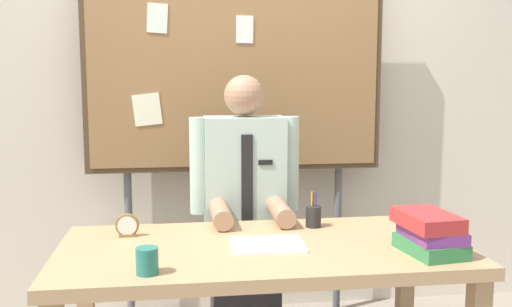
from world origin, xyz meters
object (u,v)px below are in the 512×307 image
object	(u,v)px
book_stack	(429,233)
bulletin_board	(236,72)
desk	(262,266)
pen_holder	(313,216)
open_notebook	(268,245)
desk_clock	(127,226)
person	(245,226)
coffee_mug	(147,261)

from	to	relation	value
book_stack	bulletin_board	bearing A→B (deg)	117.25
desk	pen_holder	distance (m)	0.39
desk	open_notebook	distance (m)	0.10
book_stack	desk_clock	size ratio (longest dim) A/B	3.07
bulletin_board	desk_clock	world-z (taller)	bulletin_board
person	book_stack	xyz separation A→B (m)	(0.62, -0.80, 0.16)
open_notebook	coffee_mug	bearing A→B (deg)	-149.90
desk	desk_clock	size ratio (longest dim) A/B	16.65
coffee_mug	desk_clock	bearing A→B (deg)	102.19
open_notebook	person	bearing A→B (deg)	91.73
coffee_mug	pen_holder	bearing A→B (deg)	36.86
person	desk_clock	world-z (taller)	person
bulletin_board	pen_holder	world-z (taller)	bulletin_board
book_stack	pen_holder	bearing A→B (deg)	128.18
bulletin_board	coffee_mug	world-z (taller)	bulletin_board
person	bulletin_board	bearing A→B (deg)	90.06
bulletin_board	coffee_mug	distance (m)	1.52
desk_clock	coffee_mug	distance (m)	0.50
bulletin_board	coffee_mug	bearing A→B (deg)	-108.88
desk	bulletin_board	distance (m)	1.28
desk	coffee_mug	distance (m)	0.55
person	pen_holder	world-z (taller)	person
desk	bulletin_board	size ratio (longest dim) A/B	0.80
bulletin_board	pen_holder	bearing A→B (deg)	-70.37
person	desk_clock	bearing A→B (deg)	-144.02
person	open_notebook	world-z (taller)	person
desk	person	size ratio (longest dim) A/B	1.14
person	book_stack	world-z (taller)	person
book_stack	pen_holder	xyz separation A→B (m)	(-0.35, 0.45, -0.03)
desk_clock	person	bearing A→B (deg)	35.98
open_notebook	desk_clock	size ratio (longest dim) A/B	2.94
person	bulletin_board	xyz separation A→B (m)	(-0.00, 0.41, 0.78)
person	pen_holder	size ratio (longest dim) A/B	8.95
book_stack	coffee_mug	world-z (taller)	book_stack
desk_clock	desk	bearing A→B (deg)	-20.15
open_notebook	coffee_mug	xyz separation A→B (m)	(-0.46, -0.27, 0.04)
person	coffee_mug	xyz separation A→B (m)	(-0.45, -0.89, 0.13)
book_stack	coffee_mug	distance (m)	1.07
desk_clock	pen_holder	distance (m)	0.82
coffee_mug	pen_holder	xyz separation A→B (m)	(0.72, 0.54, 0.00)
book_stack	coffee_mug	xyz separation A→B (m)	(-1.07, -0.09, -0.03)
pen_holder	book_stack	bearing A→B (deg)	-51.82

